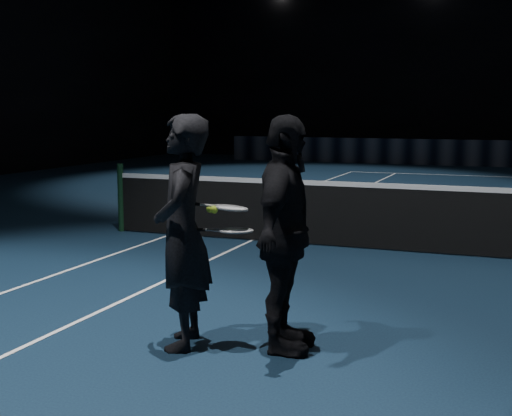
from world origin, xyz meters
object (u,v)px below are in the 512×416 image
Objects in this scene: player_a at (182,232)px; player_b at (285,235)px; racket_lower at (236,231)px; racket_upper at (231,208)px; tennis_balls at (213,207)px.

player_b is at bearing 85.36° from player_a.
player_b is at bearing 0.00° from racket_lower.
racket_lower is at bearing -42.66° from racket_upper.
player_a is 0.45m from racket_lower.
player_a is 0.85m from player_b.
racket_upper is (0.38, 0.13, 0.21)m from player_a.
tennis_balls is (-0.13, -0.07, 0.01)m from racket_upper.
racket_lower is at bearing 85.36° from player_a.
player_b is 0.50m from racket_upper.
player_a reaches higher than tennis_balls.
player_b is (0.83, 0.20, 0.00)m from player_a.
player_b reaches higher than racket_lower.
player_b is at bearing -9.08° from racket_upper.
racket_lower is at bearing 97.56° from player_b.
tennis_balls is at bearing 86.48° from player_a.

